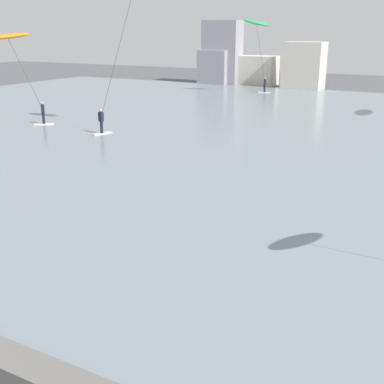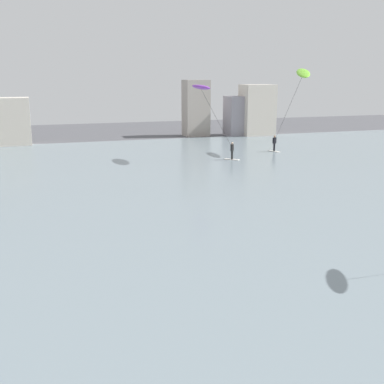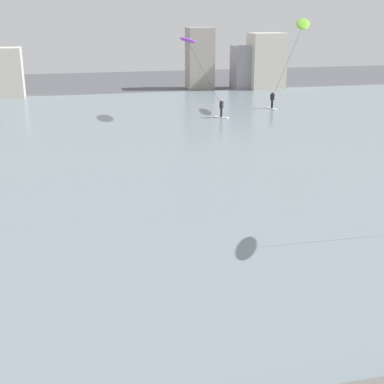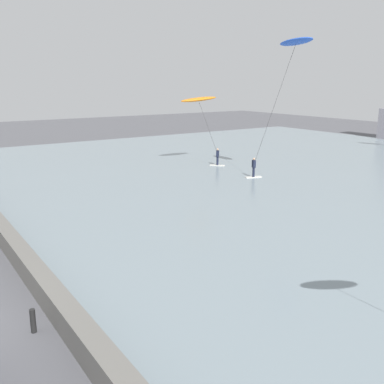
# 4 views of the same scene
# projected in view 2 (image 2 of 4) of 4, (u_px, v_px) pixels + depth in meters

# --- Properties ---
(water_bay) EXTENTS (84.00, 52.00, 0.10)m
(water_bay) POSITION_uv_depth(u_px,v_px,m) (134.00, 191.00, 32.93)
(water_bay) COLOR gray
(water_bay) RESTS_ON ground
(far_shore_buildings) EXTENTS (46.09, 5.33, 7.79)m
(far_shore_buildings) POSITION_uv_depth(u_px,v_px,m) (83.00, 117.00, 57.15)
(far_shore_buildings) COLOR gray
(far_shore_buildings) RESTS_ON ground
(kitesurfer_lime) EXTENTS (3.48, 4.50, 8.54)m
(kitesurfer_lime) POSITION_uv_depth(u_px,v_px,m) (301.00, 79.00, 46.91)
(kitesurfer_lime) COLOR silver
(kitesurfer_lime) RESTS_ON water_bay
(kitesurfer_purple) EXTENTS (4.14, 3.57, 6.94)m
(kitesurfer_purple) POSITION_uv_depth(u_px,v_px,m) (203.00, 92.00, 43.20)
(kitesurfer_purple) COLOR silver
(kitesurfer_purple) RESTS_ON water_bay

